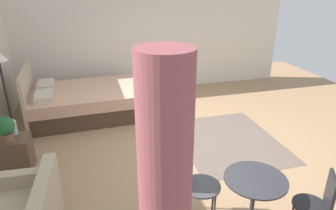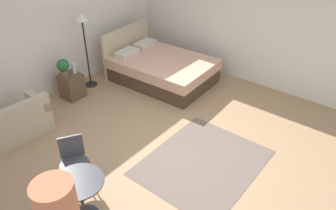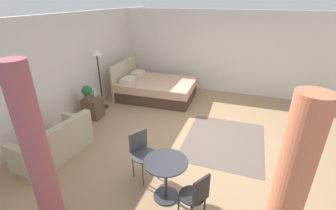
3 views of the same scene
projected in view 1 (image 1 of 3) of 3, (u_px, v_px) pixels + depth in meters
ground_plane at (198, 146)px, 5.16m from camera, size 9.33×9.78×0.02m
wall_right at (155, 38)px, 7.48m from camera, size 0.12×6.78×2.59m
area_rug at (228, 140)px, 5.33m from camera, size 2.04×1.68×0.01m
bed at (86, 101)px, 6.24m from camera, size 1.66×2.33×1.10m
nightstand at (16, 154)px, 4.41m from camera, size 0.42×0.43×0.54m
potted_plant at (5, 128)px, 4.13m from camera, size 0.26×0.26×0.38m
vase at (14, 128)px, 4.38m from camera, size 0.09×0.09×0.22m
floor_lamp at (2, 75)px, 4.52m from camera, size 0.30×0.30×1.69m
balcony_table at (254, 194)px, 3.26m from camera, size 0.67×0.67×0.69m
cafe_chair_near_window at (194, 181)px, 3.41m from camera, size 0.60×0.60×0.86m
cafe_chair_near_couch at (319, 202)px, 3.08m from camera, size 0.50×0.50×0.87m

